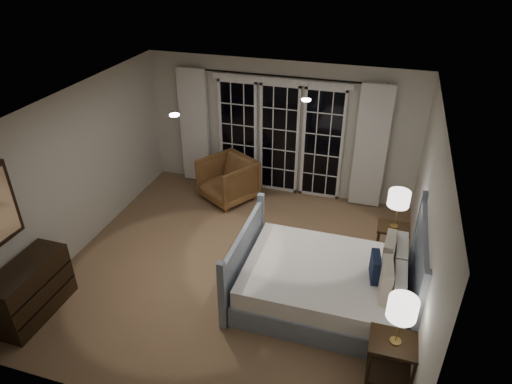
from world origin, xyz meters
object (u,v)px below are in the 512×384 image
(nightstand_right, at_px, (392,238))
(lamp_left, at_px, (402,309))
(nightstand_left, at_px, (392,357))
(dresser, at_px, (31,290))
(armchair, at_px, (228,180))
(bed, at_px, (328,283))
(lamp_right, at_px, (399,199))

(nightstand_right, xyz_separation_m, lamp_left, (0.09, -2.31, 0.76))
(nightstand_left, distance_m, dresser, 4.50)
(armchair, bearing_deg, lamp_left, -15.34)
(lamp_left, bearing_deg, bed, 127.50)
(dresser, bearing_deg, armchair, 67.95)
(nightstand_right, relative_size, lamp_left, 1.03)
(nightstand_right, height_order, lamp_right, lamp_right)
(nightstand_right, distance_m, lamp_right, 0.69)
(bed, relative_size, lamp_left, 3.93)
(bed, distance_m, lamp_left, 1.62)
(nightstand_left, bearing_deg, bed, 127.50)
(lamp_left, relative_size, armchair, 0.66)
(bed, height_order, nightstand_right, bed)
(dresser, bearing_deg, lamp_right, 29.75)
(nightstand_right, bearing_deg, bed, -122.35)
(nightstand_right, bearing_deg, lamp_left, -87.71)
(nightstand_left, relative_size, lamp_right, 1.14)
(lamp_right, relative_size, dresser, 0.54)
(bed, relative_size, armchair, 2.60)
(bed, relative_size, dresser, 2.09)
(nightstand_right, distance_m, dresser, 5.07)
(bed, relative_size, nightstand_right, 3.83)
(dresser, bearing_deg, bed, 19.86)
(bed, height_order, dresser, bed)
(lamp_left, height_order, armchair, lamp_left)
(lamp_left, xyz_separation_m, dresser, (-4.50, -0.20, -0.76))
(nightstand_right, bearing_deg, armchair, 161.46)
(nightstand_right, bearing_deg, nightstand_left, -87.71)
(nightstand_left, relative_size, armchair, 0.77)
(nightstand_left, xyz_separation_m, lamp_right, (-0.09, 2.31, 0.63))
(nightstand_left, relative_size, dresser, 0.62)
(bed, xyz_separation_m, armchair, (-2.22, 2.20, 0.07))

